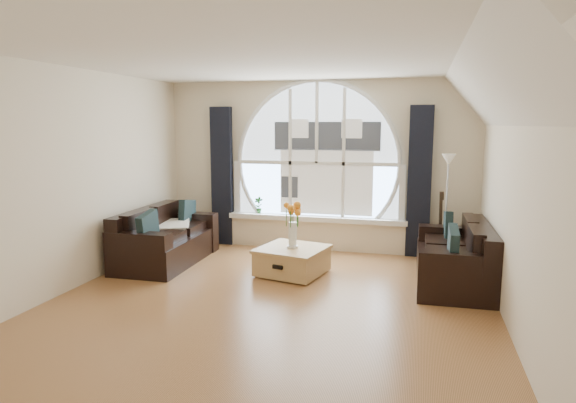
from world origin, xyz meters
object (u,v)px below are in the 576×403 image
object	(u,v)px
sofa_right	(454,253)
coffee_chest	(292,259)
guitar	(440,226)
potted_plant	(259,205)
sofa_left	(167,236)
floor_lamp	(446,209)
vase_flowers	(293,219)

from	to	relation	value
sofa_right	coffee_chest	size ratio (longest dim) A/B	2.07
coffee_chest	guitar	bearing A→B (deg)	43.77
sofa_right	potted_plant	bearing A→B (deg)	155.71
guitar	potted_plant	bearing A→B (deg)	171.84
sofa_right	guitar	world-z (taller)	guitar
sofa_left	potted_plant	size ratio (longest dim) A/B	6.37
floor_lamp	potted_plant	bearing A→B (deg)	173.70
floor_lamp	vase_flowers	bearing A→B (deg)	-151.35
sofa_right	vase_flowers	size ratio (longest dim) A/B	2.48
vase_flowers	potted_plant	bearing A→B (deg)	123.53
sofa_left	floor_lamp	distance (m)	4.09
vase_flowers	floor_lamp	bearing A→B (deg)	28.65
vase_flowers	guitar	distance (m)	2.28
sofa_right	floor_lamp	distance (m)	1.06
guitar	floor_lamp	bearing A→B (deg)	-45.99
sofa_left	guitar	xyz separation A→B (m)	(3.87, 1.06, 0.13)
vase_flowers	potted_plant	world-z (taller)	vase_flowers
sofa_right	vase_flowers	distance (m)	2.11
coffee_chest	vase_flowers	bearing A→B (deg)	-40.36
guitar	vase_flowers	bearing A→B (deg)	-151.97
vase_flowers	potted_plant	size ratio (longest dim) A/B	2.51
sofa_right	vase_flowers	xyz separation A→B (m)	(-2.07, -0.12, 0.36)
sofa_left	sofa_right	size ratio (longest dim) A/B	1.02
vase_flowers	floor_lamp	xyz separation A→B (m)	(2.01, 1.10, 0.04)
sofa_left	potted_plant	world-z (taller)	potted_plant
potted_plant	guitar	bearing A→B (deg)	-5.09
sofa_right	floor_lamp	world-z (taller)	floor_lamp
sofa_right	vase_flowers	bearing A→B (deg)	-177.55
floor_lamp	coffee_chest	bearing A→B (deg)	-151.51
coffee_chest	vase_flowers	distance (m)	0.56
sofa_left	guitar	distance (m)	4.02
floor_lamp	guitar	distance (m)	0.29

